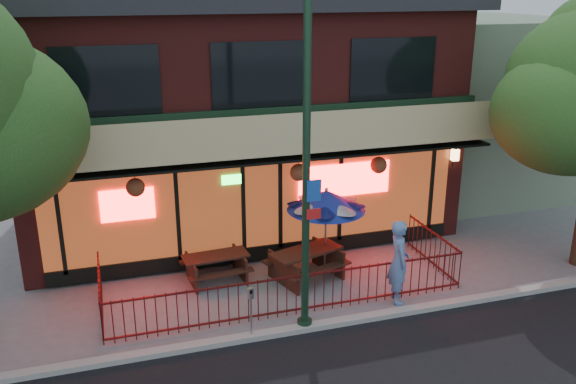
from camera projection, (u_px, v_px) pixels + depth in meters
name	position (u px, v px, depth m)	size (l,w,h in m)	color
ground	(299.00, 319.00, 13.65)	(80.00, 80.00, 0.00)	gray
curb	(306.00, 328.00, 13.18)	(80.00, 0.25, 0.12)	#999993
restaurant_building	(228.00, 86.00, 18.73)	(12.96, 9.49, 8.05)	maroon
neighbor_building	(468.00, 103.00, 22.15)	(6.00, 7.00, 6.00)	slate
patio_fence	(292.00, 283.00, 13.90)	(8.44, 2.62, 1.00)	#4E1011
street_light	(306.00, 191.00, 12.26)	(0.43, 0.32, 7.00)	#173422
picnic_table_left	(216.00, 264.00, 15.27)	(1.71, 1.36, 0.69)	#391D14
picnic_table_right	(306.00, 260.00, 15.37)	(2.15, 1.88, 0.78)	#381E13
patio_umbrella	(326.00, 200.00, 15.33)	(2.00, 2.00, 2.28)	gray
pedestrian	(399.00, 262.00, 14.10)	(0.74, 0.49, 2.03)	#5C7FB8
parking_meter_near	(251.00, 305.00, 12.61)	(0.13, 0.12, 1.20)	#999DA1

